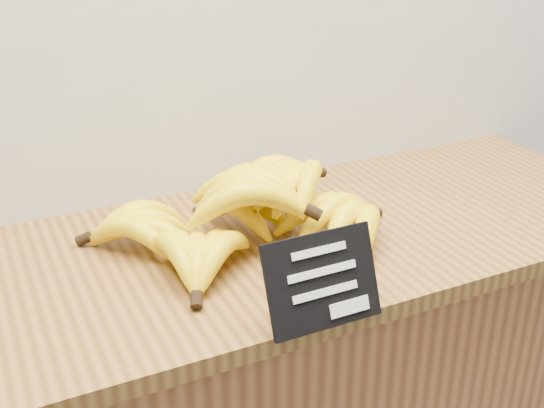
{
  "coord_description": "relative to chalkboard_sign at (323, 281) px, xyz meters",
  "views": [
    {
      "loc": [
        -0.38,
        1.79,
        1.49
      ],
      "look_at": [
        0.06,
        2.7,
        1.02
      ],
      "focal_mm": 45.0,
      "sensor_mm": 36.0,
      "label": 1
    }
  ],
  "objects": [
    {
      "name": "counter_top",
      "position": [
        0.02,
        0.26,
        -0.08
      ],
      "size": [
        1.52,
        0.54,
        0.03
      ],
      "primitive_type": "cube",
      "color": "olive",
      "rests_on": "counter"
    },
    {
      "name": "chalkboard_sign",
      "position": [
        0.0,
        0.0,
        0.0
      ],
      "size": [
        0.17,
        0.06,
        0.13
      ],
      "primitive_type": "cube",
      "rotation": [
        -0.38,
        0.0,
        0.0
      ],
      "color": "black",
      "rests_on": "counter_top"
    },
    {
      "name": "banana_pile",
      "position": [
        0.0,
        0.25,
        -0.01
      ],
      "size": [
        0.52,
        0.38,
        0.13
      ],
      "color": "#FFE40A",
      "rests_on": "counter_top"
    }
  ]
}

